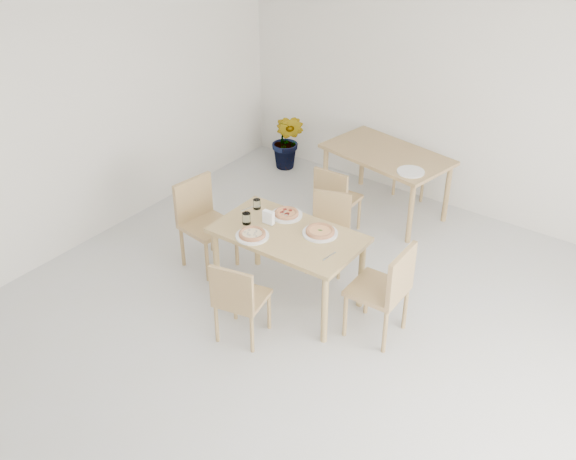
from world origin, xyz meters
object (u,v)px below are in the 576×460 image
Objects in this scene: tumbler_a at (246,218)px; pizza_pepperoni at (287,213)px; plate_margherita at (320,233)px; chair_south at (238,297)px; plate_mushroom at (252,236)px; plate_pepperoni at (287,215)px; chair_east at (387,287)px; second_table at (387,160)px; potted_plant at (288,141)px; chair_back_n at (418,154)px; tumbler_b at (257,204)px; chair_west at (202,217)px; chair_back_s at (335,197)px; pizza_mushroom at (252,234)px; napkin_holder at (269,218)px; main_table at (288,242)px; pizza_margherita at (320,231)px; plate_empty at (411,172)px; chair_north at (329,225)px.

pizza_pepperoni is at bearing 56.46° from tumbler_a.
plate_margherita is 3.02× the size of tumbler_a.
chair_south is 2.68× the size of plate_mushroom.
plate_pepperoni is 1.05× the size of pizza_pepperoni.
chair_east is 2.26m from second_table.
second_table is 1.96× the size of potted_plant.
chair_back_n is (-0.31, 2.59, -0.27)m from plate_margherita.
potted_plant is at bearing 119.30° from tumbler_b.
chair_west is 1.48m from chair_back_s.
pizza_mushroom is at bearing -93.35° from pizza_pepperoni.
tumbler_b is (-0.32, -0.05, 0.04)m from plate_pepperoni.
napkin_holder reaches higher than tumbler_b.
main_table is at bearing -147.11° from plate_margherita.
pizza_margherita is 0.70m from tumbler_a.
plate_pepperoni is 0.20× the size of second_table.
plate_margherita is 1.06× the size of plate_mushroom.
main_table and second_table have the same top height.
main_table is 1.79m from plate_empty.
chair_back_s is 1.05× the size of potted_plant.
plate_mushroom is at bearing -38.44° from tumbler_a.
chair_west is 0.92m from plate_mushroom.
pizza_margherita is 2.62m from chair_back_n.
plate_margherita is at bearing -97.90° from chair_east.
chair_south is at bearing -52.65° from chair_east.
main_table is 2.75m from chair_back_n.
chair_north is 7.40× the size of tumbler_a.
second_table is at bearing 73.92° from chair_north.
chair_north reaches higher than plate_pepperoni.
pizza_pepperoni is at bearing -108.86° from plate_empty.
chair_back_n is at bearing 87.00° from pizza_mushroom.
main_table is at bearing -87.36° from chair_east.
chair_north is (-0.03, 0.74, -0.20)m from main_table.
napkin_holder is 0.17× the size of potted_plant.
pizza_pepperoni is at bearing -91.05° from chair_south.
chair_west is at bearing -75.07° from potted_plant.
chair_back_s is 0.97× the size of chair_back_n.
pizza_mushroom is (-0.00, 0.00, 0.02)m from plate_mushroom.
napkin_holder is (-0.48, -0.14, 0.03)m from pizza_margherita.
pizza_margherita is at bearing -47.80° from potted_plant.
plate_empty is at bearing 87.06° from plate_margherita.
pizza_mushroom is 0.35× the size of potted_plant.
chair_north is 2.60× the size of plate_mushroom.
chair_east reaches higher than tumbler_a.
chair_back_s is at bearing 102.13° from main_table.
potted_plant is at bearing 117.11° from chair_north.
plate_pepperoni is 1.60m from plate_empty.
pizza_mushroom reaches higher than plate_pepperoni.
chair_east is at bearing -7.60° from plate_pepperoni.
plate_pepperoni is at bearing -82.11° from second_table.
chair_west is 0.61× the size of second_table.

